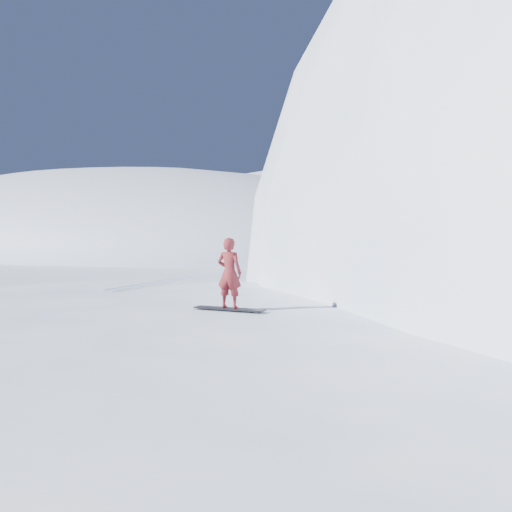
{
  "coord_description": "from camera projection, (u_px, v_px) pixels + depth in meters",
  "views": [
    {
      "loc": [
        10.53,
        -7.91,
        4.18
      ],
      "look_at": [
        3.18,
        2.73,
        3.5
      ],
      "focal_mm": 40.0,
      "sensor_mm": 36.0,
      "label": 1
    }
  ],
  "objects": [
    {
      "name": "snowboarder",
      "position": [
        229.0,
        273.0,
        12.15
      ],
      "size": [
        0.61,
        0.47,
        1.51
      ],
      "primitive_type": "imported",
      "rotation": [
        0.0,
        0.0,
        3.35
      ],
      "color": "maroon",
      "rests_on": "snowboard"
    },
    {
      "name": "board_tracks",
      "position": [
        167.0,
        281.0,
        18.38
      ],
      "size": [
        1.54,
        5.92,
        0.04
      ],
      "color": "silver",
      "rests_on": "ground"
    },
    {
      "name": "near_ridge",
      "position": [
        192.0,
        389.0,
        14.59
      ],
      "size": [
        36.0,
        28.0,
        4.8
      ],
      "primitive_type": "ellipsoid",
      "color": "white",
      "rests_on": "ground"
    },
    {
      "name": "ground",
      "position": [
        69.0,
        414.0,
        12.7
      ],
      "size": [
        400.0,
        400.0,
        0.0
      ],
      "primitive_type": "plane",
      "color": "white",
      "rests_on": "ground"
    },
    {
      "name": "far_ridge_c",
      "position": [
        371.0,
        245.0,
        125.77
      ],
      "size": [
        140.0,
        90.0,
        36.0
      ],
      "primitive_type": "ellipsoid",
      "color": "white",
      "rests_on": "ground"
    },
    {
      "name": "far_ridge_a",
      "position": [
        102.0,
        250.0,
        101.74
      ],
      "size": [
        120.0,
        70.0,
        28.0
      ],
      "primitive_type": "ellipsoid",
      "color": "white",
      "rests_on": "ground"
    },
    {
      "name": "wind_bumps",
      "position": [
        124.0,
        387.0,
        14.76
      ],
      "size": [
        16.0,
        14.4,
        1.0
      ],
      "color": "white",
      "rests_on": "ground"
    },
    {
      "name": "snowboard",
      "position": [
        229.0,
        309.0,
        12.19
      ],
      "size": [
        1.62,
        0.62,
        0.03
      ],
      "primitive_type": "cube",
      "rotation": [
        0.0,
        0.0,
        0.21
      ],
      "color": "black",
      "rests_on": "near_ridge"
    }
  ]
}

